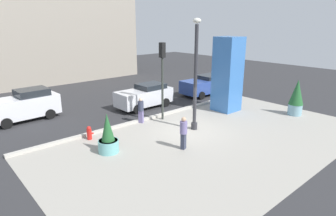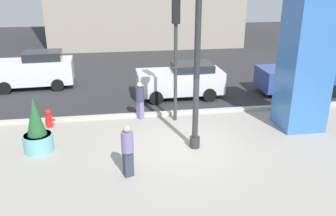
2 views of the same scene
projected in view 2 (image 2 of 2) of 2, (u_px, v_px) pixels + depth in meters
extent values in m
plane|color=#2D2D30|center=(168.00, 108.00, 16.07)|extent=(60.00, 60.00, 0.00)
cube|color=#9E998E|center=(198.00, 177.00, 10.52)|extent=(18.00, 10.00, 0.02)
cube|color=#B7B2A8|center=(171.00, 113.00, 15.22)|extent=(18.00, 0.24, 0.16)
cylinder|color=#2D2D33|center=(195.00, 142.00, 12.30)|extent=(0.36, 0.36, 0.40)
cylinder|color=#2D2D33|center=(197.00, 65.00, 11.33)|extent=(0.20, 0.20, 5.93)
cube|color=#3870BC|center=(305.00, 64.00, 13.22)|extent=(1.57, 1.57, 5.11)
cylinder|color=#6BB2B2|center=(39.00, 143.00, 12.02)|extent=(0.99, 0.99, 0.62)
cylinder|color=#382819|center=(37.00, 135.00, 11.92)|extent=(0.91, 0.91, 0.04)
cone|color=#235B2D|center=(35.00, 116.00, 11.67)|extent=(0.64, 0.64, 1.35)
cylinder|color=red|center=(49.00, 121.00, 13.94)|extent=(0.26, 0.26, 0.55)
sphere|color=red|center=(48.00, 112.00, 13.82)|extent=(0.24, 0.24, 0.24)
cylinder|color=red|center=(53.00, 120.00, 13.95)|extent=(0.12, 0.10, 0.10)
cylinder|color=#333833|center=(175.00, 74.00, 14.03)|extent=(0.14, 0.14, 3.96)
cube|color=black|center=(176.00, 11.00, 13.17)|extent=(0.28, 0.32, 0.90)
sphere|color=yellow|center=(175.00, 4.00, 13.23)|extent=(0.18, 0.18, 0.18)
cube|color=silver|center=(32.00, 72.00, 18.69)|extent=(4.27, 1.90, 1.24)
cube|color=#1E2328|center=(43.00, 56.00, 18.52)|extent=(1.96, 1.59, 0.44)
cylinder|color=black|center=(5.00, 88.00, 17.87)|extent=(0.65, 0.25, 0.64)
cylinder|color=black|center=(12.00, 79.00, 19.43)|extent=(0.65, 0.25, 0.64)
cylinder|color=black|center=(58.00, 85.00, 18.36)|extent=(0.65, 0.25, 0.64)
cylinder|color=black|center=(60.00, 77.00, 19.92)|extent=(0.65, 0.25, 0.64)
cube|color=silver|center=(180.00, 81.00, 17.28)|extent=(4.19, 1.84, 1.06)
cube|color=#1E2328|center=(192.00, 67.00, 17.13)|extent=(1.90, 1.60, 0.36)
cylinder|color=black|center=(156.00, 98.00, 16.42)|extent=(0.64, 0.23, 0.64)
cylinder|color=black|center=(151.00, 87.00, 18.07)|extent=(0.64, 0.23, 0.64)
cylinder|color=black|center=(210.00, 95.00, 16.82)|extent=(0.64, 0.23, 0.64)
cylinder|color=black|center=(200.00, 84.00, 18.47)|extent=(0.64, 0.23, 0.64)
cube|color=#2D4793|center=(300.00, 78.00, 17.88)|extent=(4.27, 2.00, 1.06)
cube|color=#1E2328|center=(314.00, 64.00, 17.71)|extent=(1.94, 1.71, 0.32)
cylinder|color=black|center=(283.00, 94.00, 17.02)|extent=(0.65, 0.24, 0.64)
cylinder|color=black|center=(267.00, 83.00, 18.78)|extent=(0.65, 0.24, 0.64)
cylinder|color=black|center=(333.00, 91.00, 17.33)|extent=(0.65, 0.24, 0.64)
cylinder|color=black|center=(313.00, 81.00, 19.08)|extent=(0.65, 0.24, 0.64)
cube|color=#33384C|center=(128.00, 164.00, 10.45)|extent=(0.34, 0.29, 0.83)
cylinder|color=slate|center=(127.00, 142.00, 10.20)|extent=(0.47, 0.47, 0.62)
sphere|color=tan|center=(127.00, 129.00, 10.05)|extent=(0.22, 0.22, 0.22)
cube|color=slate|center=(140.00, 110.00, 14.74)|extent=(0.31, 0.34, 0.79)
cylinder|color=#33384C|center=(140.00, 94.00, 14.49)|extent=(0.49, 0.49, 0.59)
sphere|color=beige|center=(139.00, 85.00, 14.35)|extent=(0.21, 0.21, 0.21)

